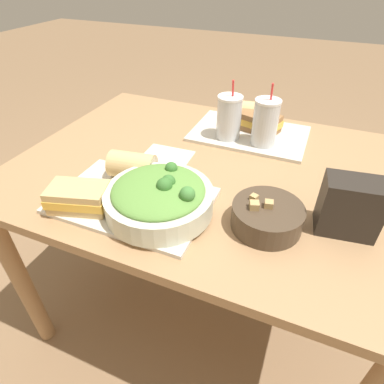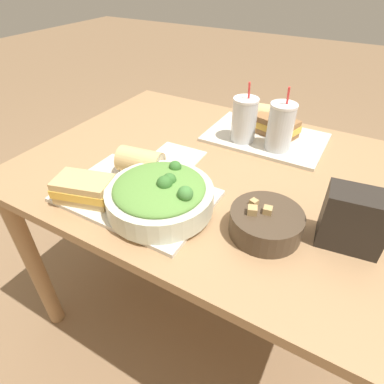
% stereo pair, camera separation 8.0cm
% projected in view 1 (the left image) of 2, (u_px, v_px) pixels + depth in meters
% --- Properties ---
extents(ground_plane, '(12.00, 12.00, 0.00)m').
position_uv_depth(ground_plane, '(203.00, 302.00, 1.50)').
color(ground_plane, '#846647').
extents(dining_table, '(1.23, 0.92, 0.75)m').
position_uv_depth(dining_table, '(206.00, 190.00, 1.11)').
color(dining_table, '#A37A51').
rests_on(dining_table, ground_plane).
extents(tray_near, '(0.42, 0.28, 0.01)m').
position_uv_depth(tray_near, '(133.00, 200.00, 0.88)').
color(tray_near, beige).
rests_on(tray_near, dining_table).
extents(tray_far, '(0.42, 0.28, 0.01)m').
position_uv_depth(tray_far, '(249.00, 134.00, 1.21)').
color(tray_far, beige).
rests_on(tray_far, dining_table).
extents(salad_bowl, '(0.28, 0.28, 0.11)m').
position_uv_depth(salad_bowl, '(159.00, 197.00, 0.82)').
color(salad_bowl, beige).
rests_on(salad_bowl, tray_near).
extents(soup_bowl, '(0.18, 0.18, 0.08)m').
position_uv_depth(soup_bowl, '(267.00, 216.00, 0.79)').
color(soup_bowl, '#473828').
rests_on(soup_bowl, dining_table).
extents(sandwich_near, '(0.18, 0.13, 0.06)m').
position_uv_depth(sandwich_near, '(79.00, 197.00, 0.83)').
color(sandwich_near, tan).
rests_on(sandwich_near, tray_near).
extents(baguette_near, '(0.14, 0.10, 0.08)m').
position_uv_depth(baguette_near, '(133.00, 166.00, 0.94)').
color(baguette_near, tan).
rests_on(baguette_near, tray_near).
extents(sandwich_far, '(0.18, 0.13, 0.06)m').
position_uv_depth(sandwich_far, '(258.00, 122.00, 1.20)').
color(sandwich_far, olive).
rests_on(sandwich_far, tray_far).
extents(baguette_far, '(0.14, 0.10, 0.08)m').
position_uv_depth(baguette_far, '(250.00, 112.00, 1.26)').
color(baguette_far, tan).
rests_on(baguette_far, tray_far).
extents(drink_cup_dark, '(0.09, 0.09, 0.21)m').
position_uv_depth(drink_cup_dark, '(229.00, 119.00, 1.13)').
color(drink_cup_dark, silver).
rests_on(drink_cup_dark, tray_far).
extents(drink_cup_red, '(0.09, 0.09, 0.21)m').
position_uv_depth(drink_cup_red, '(265.00, 124.00, 1.09)').
color(drink_cup_red, silver).
rests_on(drink_cup_red, tray_far).
extents(chip_bag, '(0.15, 0.10, 0.15)m').
position_uv_depth(chip_bag, '(350.00, 207.00, 0.76)').
color(chip_bag, '#28231E').
rests_on(chip_bag, dining_table).
extents(napkin_folded, '(0.16, 0.12, 0.00)m').
position_uv_depth(napkin_folded, '(167.00, 156.00, 1.08)').
color(napkin_folded, silver).
rests_on(napkin_folded, dining_table).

